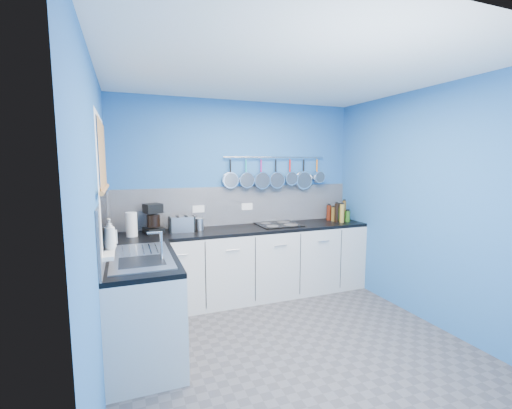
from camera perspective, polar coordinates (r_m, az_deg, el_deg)
floor at (r=3.56m, az=5.47°, el=-22.01°), size 3.20×3.00×0.02m
ceiling at (r=3.21m, az=6.04°, el=21.28°), size 3.20×3.00×0.02m
wall_back at (r=4.54m, az=-2.84°, el=1.15°), size 3.20×0.02×2.50m
wall_front at (r=1.95m, az=26.26°, el=-7.73°), size 3.20×0.02×2.50m
wall_left at (r=2.83m, az=-24.91°, el=-3.20°), size 0.02×3.00×2.50m
wall_right at (r=4.12m, az=26.16°, el=-0.19°), size 0.02×3.00×2.50m
backsplash_back at (r=4.53m, az=-2.75°, el=-0.13°), size 3.20×0.02×0.50m
backsplash_left at (r=3.43m, az=-23.79°, el=-3.10°), size 0.02×1.80×0.50m
cabinet_run_back at (r=4.41m, az=-1.50°, el=-9.90°), size 3.20×0.60×0.86m
worktop_back at (r=4.30m, az=-1.52°, el=-4.16°), size 3.20×0.60×0.04m
cabinet_run_left at (r=3.34m, az=-18.26°, el=-16.02°), size 0.60×1.20×0.86m
worktop_left at (r=3.19m, az=-18.58°, el=-8.56°), size 0.60×1.20×0.04m
window_frame at (r=3.09m, az=-24.19°, el=3.28°), size 0.01×1.00×1.10m
window_glass at (r=3.09m, az=-24.10°, el=3.28°), size 0.01×0.90×1.00m
bamboo_blind at (r=3.08m, az=-24.16°, el=7.46°), size 0.01×0.90×0.55m
window_sill at (r=3.16m, az=-23.25°, el=-6.05°), size 0.10×0.98×0.03m
sink_unit at (r=3.19m, az=-18.60°, el=-8.15°), size 0.50×0.95×0.01m
mixer_tap at (r=2.99m, az=-15.47°, el=-6.54°), size 0.12×0.08×0.26m
socket_left at (r=4.38m, az=-9.55°, el=-0.74°), size 0.15×0.01×0.09m
socket_right at (r=4.55m, az=-1.50°, el=-0.35°), size 0.15×0.01×0.09m
pot_rail at (r=4.64m, az=3.29°, el=7.84°), size 1.45×0.02×0.02m
soap_bottle_a at (r=2.89m, az=-23.17°, el=-4.53°), size 0.11×0.11×0.24m
soap_bottle_b at (r=3.08m, az=-23.01°, el=-4.43°), size 0.10×0.10×0.17m
paper_towel at (r=4.03m, az=-19.98°, el=-3.13°), size 0.13×0.13×0.27m
coffee_maker at (r=4.13m, az=-16.71°, el=-2.27°), size 0.25×0.26×0.34m
toaster at (r=4.14m, az=-12.24°, el=-3.22°), size 0.30×0.20×0.18m
canister at (r=4.20m, az=-9.41°, el=-3.26°), size 0.11×0.11×0.15m
hob at (r=4.50m, az=3.71°, el=-3.33°), size 0.54×0.47×0.01m
pan_0 at (r=4.41m, az=-4.26°, el=5.29°), size 0.21×0.05×0.40m
pan_1 at (r=4.47m, az=-1.65°, el=5.33°), size 0.21×0.07×0.40m
pan_2 at (r=4.55m, az=0.88°, el=5.23°), size 0.23×0.08×0.42m
pan_3 at (r=4.63m, az=3.32°, el=5.27°), size 0.22×0.08×0.41m
pan_4 at (r=4.72m, az=5.68°, el=5.51°), size 0.19×0.09×0.38m
pan_5 at (r=4.82m, az=7.93°, el=5.15°), size 0.25×0.05×0.44m
pan_6 at (r=4.92m, az=10.11°, el=5.64°), size 0.16×0.12×0.35m
condiment_0 at (r=5.06m, az=13.76°, el=-1.19°), size 0.06×0.06×0.21m
condiment_1 at (r=5.01m, az=12.89°, el=-1.50°), size 0.06×0.06×0.17m
condiment_2 at (r=4.95m, az=12.02°, el=-1.34°), size 0.07×0.07×0.21m
condiment_3 at (r=4.97m, az=14.44°, el=-0.99°), size 0.05×0.05×0.28m
condiment_4 at (r=4.92m, az=13.29°, el=-1.58°), size 0.07×0.07×0.19m
condiment_5 at (r=4.88m, az=12.73°, el=-1.58°), size 0.06×0.06×0.20m
condiment_6 at (r=4.89m, az=14.97°, el=-1.91°), size 0.07×0.07×0.15m
condiment_7 at (r=4.81m, az=14.10°, el=-1.42°), size 0.06×0.06×0.25m
condiment_8 at (r=4.80m, az=13.26°, el=-1.36°), size 0.05×0.05×0.26m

